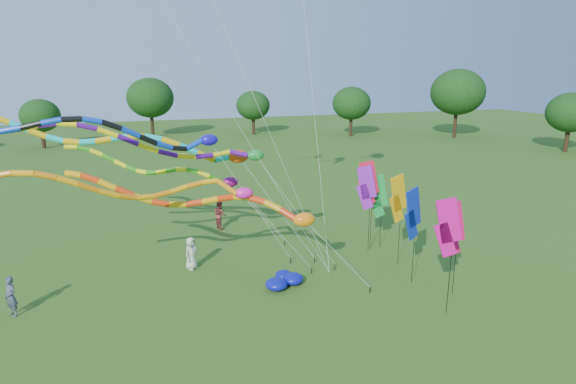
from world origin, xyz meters
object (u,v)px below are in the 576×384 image
object	(u,v)px
person_b	(11,297)
person_c	(220,215)
blue_nylon_heap	(285,282)
tube_kite_orange	(157,188)
tube_kite_red	(221,204)
person_a	(191,253)

from	to	relation	value
person_b	person_c	size ratio (longest dim) A/B	0.96
blue_nylon_heap	person_c	world-z (taller)	person_c
blue_nylon_heap	tube_kite_orange	bearing A→B (deg)	175.48
person_c	person_b	bearing A→B (deg)	111.76
tube_kite_orange	person_c	distance (m)	10.55
tube_kite_red	person_a	xyz separation A→B (m)	(-1.16, 2.52, -3.15)
tube_kite_red	person_b	xyz separation A→B (m)	(-8.72, 0.05, -3.13)
blue_nylon_heap	person_a	size ratio (longest dim) A/B	1.22
tube_kite_orange	blue_nylon_heap	distance (m)	7.25
tube_kite_red	person_a	size ratio (longest dim) A/B	7.39
tube_kite_orange	person_a	size ratio (longest dim) A/B	7.97
tube_kite_orange	tube_kite_red	bearing A→B (deg)	5.32
blue_nylon_heap	person_b	bearing A→B (deg)	175.26
person_c	blue_nylon_heap	bearing A→B (deg)	170.51
tube_kite_orange	blue_nylon_heap	bearing A→B (deg)	-8.79
person_a	person_b	bearing A→B (deg)	156.82
person_c	tube_kite_red	bearing A→B (deg)	153.10
person_a	person_b	distance (m)	7.96
tube_kite_red	person_c	distance (m)	8.99
tube_kite_orange	person_b	distance (m)	7.32
tube_kite_orange	blue_nylon_heap	world-z (taller)	tube_kite_orange
tube_kite_red	person_c	xyz separation A→B (m)	(1.36, 8.32, -3.10)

